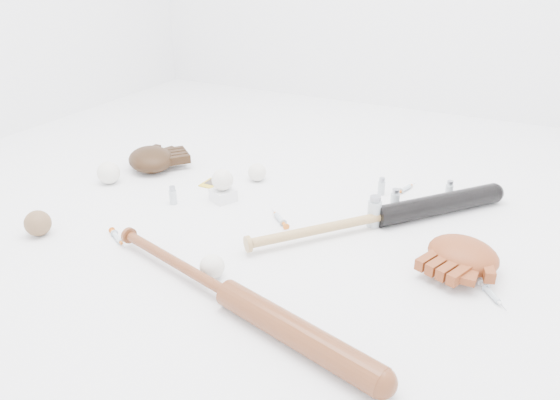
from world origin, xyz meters
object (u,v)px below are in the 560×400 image
at_px(bat_wood, 229,294).
at_px(pedestal, 223,195).
at_px(glove_dark, 151,159).
at_px(bat_dark, 381,216).

distance_m(bat_wood, pedestal, 0.61).
height_order(bat_wood, pedestal, bat_wood).
bearing_deg(bat_wood, glove_dark, 155.79).
xyz_separation_m(glove_dark, pedestal, (0.40, -0.11, -0.02)).
bearing_deg(glove_dark, pedestal, 24.15).
relative_size(glove_dark, pedestal, 3.35).
xyz_separation_m(bat_dark, bat_wood, (-0.21, -0.57, -0.00)).
height_order(bat_dark, bat_wood, bat_dark).
bearing_deg(bat_wood, pedestal, 139.35).
height_order(bat_wood, glove_dark, glove_dark).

